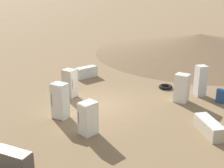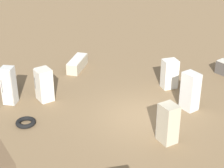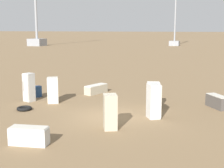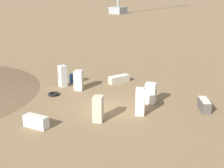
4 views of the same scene
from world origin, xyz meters
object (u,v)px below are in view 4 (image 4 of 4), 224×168
discarded_fridge_5 (204,105)px  discarded_fridge_6 (78,80)px  discarded_fridge_0 (36,121)px  rusty_barrel (72,78)px  discarded_fridge_7 (63,76)px  scrap_tire (54,94)px  discarded_fridge_3 (119,79)px  discarded_fridge_4 (98,109)px  discarded_fridge_2 (151,93)px  discarded_fridge_1 (140,102)px

discarded_fridge_5 → discarded_fridge_6: bearing=156.2°
discarded_fridge_5 → discarded_fridge_0: bearing=-164.4°
discarded_fridge_5 → rusty_barrel: (-0.89, 11.93, -0.01)m
discarded_fridge_7 → discarded_fridge_5: bearing=-155.4°
rusty_barrel → scrap_tire: bearing=-159.8°
discarded_fridge_3 → discarded_fridge_4: (-7.47, -3.79, 0.52)m
discarded_fridge_3 → scrap_tire: size_ratio=2.32×
discarded_fridge_7 → rusty_barrel: bearing=-66.1°
discarded_fridge_5 → discarded_fridge_7: 11.91m
discarded_fridge_2 → discarded_fridge_4: size_ratio=0.92×
discarded_fridge_2 → scrap_tire: 7.72m
discarded_fridge_6 → rusty_barrel: 2.30m
discarded_fridge_5 → discarded_fridge_7: discarded_fridge_7 is taller
discarded_fridge_2 → discarded_fridge_5: bearing=92.4°
discarded_fridge_0 → discarded_fridge_3: bearing=177.3°
discarded_fridge_3 → discarded_fridge_7: discarded_fridge_7 is taller
discarded_fridge_4 → discarded_fridge_5: bearing=24.7°
discarded_fridge_0 → rusty_barrel: size_ratio=2.21×
discarded_fridge_4 → discarded_fridge_7: 7.83m
discarded_fridge_1 → discarded_fridge_3: bearing=-163.7°
discarded_fridge_0 → discarded_fridge_2: 8.58m
discarded_fridge_0 → rusty_barrel: 9.36m
discarded_fridge_6 → scrap_tire: (-2.22, 0.64, -0.73)m
discarded_fridge_3 → rusty_barrel: bearing=53.6°
discarded_fridge_2 → discarded_fridge_7: 8.09m
discarded_fridge_4 → rusty_barrel: bearing=118.3°
discarded_fridge_4 → discarded_fridge_2: bearing=50.9°
discarded_fridge_0 → discarded_fridge_6: size_ratio=1.01×
discarded_fridge_0 → discarded_fridge_6: (6.86, 2.85, 0.45)m
discarded_fridge_5 → discarded_fridge_6: discarded_fridge_6 is taller
discarded_fridge_4 → discarded_fridge_3: bearing=90.2°
discarded_fridge_0 → discarded_fridge_1: discarded_fridge_1 is taller
discarded_fridge_7 → scrap_tire: size_ratio=2.13×
scrap_tire → rusty_barrel: 3.67m
discarded_fridge_3 → discarded_fridge_7: 5.02m
discarded_fridge_0 → scrap_tire: discarded_fridge_0 is taller
discarded_fridge_7 → rusty_barrel: size_ratio=2.48×
discarded_fridge_2 → discarded_fridge_7: bearing=-96.3°
discarded_fridge_1 → rusty_barrel: size_ratio=2.44×
rusty_barrel → discarded_fridge_7: bearing=-169.5°
discarded_fridge_7 → discarded_fridge_3: bearing=-115.9°
discarded_fridge_5 → discarded_fridge_7: size_ratio=0.88×
discarded_fridge_0 → rusty_barrel: discarded_fridge_0 is taller
discarded_fridge_2 → discarded_fridge_3: 5.55m
discarded_fridge_5 → scrap_tire: 11.51m
discarded_fridge_1 → discarded_fridge_3: discarded_fridge_1 is taller
discarded_fridge_1 → discarded_fridge_7: discarded_fridge_7 is taller
discarded_fridge_1 → discarded_fridge_2: bearing=161.5°
discarded_fridge_3 → discarded_fridge_5: discarded_fridge_5 is taller
discarded_fridge_0 → discarded_fridge_7: 8.03m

